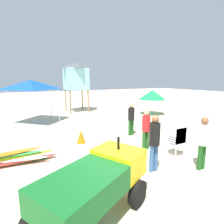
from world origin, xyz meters
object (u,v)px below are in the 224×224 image
at_px(lifeguard_near_right, 131,117).
at_px(traffic_cone_near, 81,136).
at_px(stacked_plastic_chairs, 178,138).
at_px(utility_cart, 97,181).
at_px(surfboard_pile, 14,158).
at_px(lifeguard_near_center, 154,139).
at_px(beach_umbrella_left, 152,95).
at_px(lifeguard_tower, 76,76).
at_px(lifeguard_near_left, 146,128).
at_px(lifeguard_far_right, 203,140).
at_px(popup_canopy, 31,85).

relative_size(lifeguard_near_right, traffic_cone_near, 2.78).
bearing_deg(traffic_cone_near, stacked_plastic_chairs, -48.73).
bearing_deg(utility_cart, surfboard_pile, 114.43).
xyz_separation_m(utility_cart, surfboard_pile, (-1.54, 3.39, -0.55)).
distance_m(lifeguard_near_center, lifeguard_near_right, 3.69).
bearing_deg(surfboard_pile, beach_umbrella_left, 25.20).
distance_m(surfboard_pile, beach_umbrella_left, 10.97).
height_order(surfboard_pile, lifeguard_tower, lifeguard_tower).
bearing_deg(lifeguard_near_left, utility_cart, -143.00).
relative_size(utility_cart, lifeguard_far_right, 1.66).
bearing_deg(popup_canopy, traffic_cone_near, -73.33).
bearing_deg(popup_canopy, lifeguard_far_right, -66.04).
height_order(lifeguard_near_center, popup_canopy, popup_canopy).
distance_m(beach_umbrella_left, traffic_cone_near, 8.16).
height_order(lifeguard_near_center, traffic_cone_near, lifeguard_near_center).
xyz_separation_m(lifeguard_near_left, lifeguard_near_center, (-0.89, -1.51, 0.11)).
relative_size(popup_canopy, lifeguard_tower, 0.67).
height_order(lifeguard_far_right, popup_canopy, popup_canopy).
height_order(lifeguard_near_right, traffic_cone_near, lifeguard_near_right).
height_order(stacked_plastic_chairs, surfboard_pile, stacked_plastic_chairs).
bearing_deg(lifeguard_near_right, stacked_plastic_chairs, -88.62).
height_order(utility_cart, lifeguard_tower, lifeguard_tower).
relative_size(utility_cart, lifeguard_tower, 0.67).
bearing_deg(lifeguard_near_center, utility_cart, -158.80).
height_order(lifeguard_near_left, lifeguard_near_center, lifeguard_near_center).
distance_m(lifeguard_near_right, popup_canopy, 6.86).
relative_size(lifeguard_far_right, popup_canopy, 0.60).
bearing_deg(traffic_cone_near, beach_umbrella_left, 26.85).
xyz_separation_m(lifeguard_near_right, lifeguard_tower, (-0.36, 7.97, 2.16)).
height_order(popup_canopy, beach_umbrella_left, popup_canopy).
xyz_separation_m(lifeguard_near_right, beach_umbrella_left, (4.56, 3.75, 0.68)).
xyz_separation_m(lifeguard_far_right, lifeguard_tower, (-0.31, 11.98, 2.12)).
bearing_deg(popup_canopy, lifeguard_near_right, -51.54).
xyz_separation_m(stacked_plastic_chairs, lifeguard_near_left, (-0.64, 1.08, 0.22)).
xyz_separation_m(surfboard_pile, lifeguard_near_left, (4.72, -1.00, 0.68)).
xyz_separation_m(lifeguard_near_left, lifeguard_tower, (0.21, 9.85, 2.17)).
bearing_deg(lifeguard_tower, utility_cart, -105.47).
bearing_deg(lifeguard_near_left, lifeguard_tower, 88.77).
bearing_deg(surfboard_pile, traffic_cone_near, 20.52).
distance_m(popup_canopy, traffic_cone_near, 5.78).
xyz_separation_m(popup_canopy, lifeguard_tower, (3.80, 2.74, 0.61)).
bearing_deg(lifeguard_far_right, surfboard_pile, 149.18).
relative_size(stacked_plastic_chairs, lifeguard_near_right, 0.74).
bearing_deg(popup_canopy, surfboard_pile, -100.47).
bearing_deg(surfboard_pile, lifeguard_near_center, -33.23).
height_order(stacked_plastic_chairs, lifeguard_near_left, lifeguard_near_left).
relative_size(lifeguard_near_center, popup_canopy, 0.63).
bearing_deg(lifeguard_near_right, lifeguard_near_left, -106.83).
height_order(utility_cart, lifeguard_near_center, lifeguard_near_center).
distance_m(utility_cart, beach_umbrella_left, 11.58).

